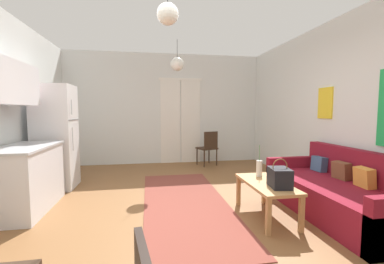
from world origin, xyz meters
The scene contains 13 objects.
ground_plane centered at (0.00, 0.00, -0.05)m, with size 5.49×7.47×0.10m, color brown.
wall_back centered at (0.01, 3.49, 1.39)m, with size 5.09×0.13×2.79m.
wall_right centered at (2.50, -0.01, 1.40)m, with size 0.12×7.07×2.79m.
area_rug centered at (0.08, 0.48, 0.01)m, with size 1.20×3.23×0.01m, color brown.
couch centered at (2.02, -0.28, 0.27)m, with size 0.93×2.04×0.83m.
coffee_table centered at (1.02, -0.19, 0.39)m, with size 0.47×1.01×0.45m.
bamboo_vase centered at (1.06, 0.12, 0.56)m, with size 0.08×0.08×0.44m.
handbag centered at (1.08, -0.40, 0.57)m, with size 0.26×0.33×0.34m.
refrigerator centered at (-2.04, 1.61, 0.90)m, with size 0.64×0.63×1.80m.
kitchen_counter centered at (-2.12, 0.57, 0.74)m, with size 0.62×1.24×2.00m.
accent_chair centered at (1.00, 2.91, 0.48)m, with size 0.53×0.52×0.85m.
pendant_lamp_near centered at (-0.25, -0.65, 2.27)m, with size 0.21×0.21×0.63m.
pendant_lamp_far centered at (0.16, 2.12, 2.30)m, with size 0.28×0.28×0.63m.
Camera 1 is at (-0.45, -3.15, 1.36)m, focal length 23.93 mm.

